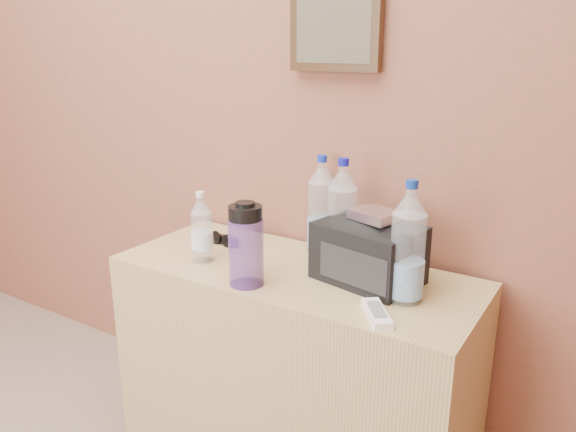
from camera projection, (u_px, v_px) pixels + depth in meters
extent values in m
plane|color=brown|center=(218.00, 46.00, 1.96)|extent=(4.00, 0.00, 4.00)
cube|color=#A07654|center=(294.00, 370.00, 1.81)|extent=(1.12, 0.47, 0.70)
cylinder|color=silver|center=(321.00, 210.00, 1.82)|extent=(0.09, 0.09, 0.28)
cylinder|color=#0F2BA7|center=(322.00, 158.00, 1.77)|extent=(0.03, 0.03, 0.02)
cylinder|color=silver|center=(342.00, 220.00, 1.70)|extent=(0.09, 0.09, 0.29)
cylinder|color=#11139E|center=(344.00, 162.00, 1.65)|extent=(0.03, 0.03, 0.02)
cylinder|color=silver|center=(408.00, 249.00, 1.46)|extent=(0.09, 0.09, 0.29)
cylinder|color=navy|center=(412.00, 184.00, 1.41)|extent=(0.03, 0.03, 0.02)
cylinder|color=white|center=(202.00, 231.00, 1.75)|extent=(0.06, 0.06, 0.19)
cylinder|color=white|center=(200.00, 194.00, 1.71)|extent=(0.03, 0.03, 0.02)
cylinder|color=#643BA4|center=(246.00, 252.00, 1.58)|extent=(0.10, 0.10, 0.19)
cylinder|color=black|center=(245.00, 211.00, 1.54)|extent=(0.09, 0.09, 0.05)
cube|color=white|center=(376.00, 314.00, 1.41)|extent=(0.13, 0.14, 0.02)
cube|color=white|center=(375.00, 215.00, 1.55)|extent=(0.15, 0.13, 0.03)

